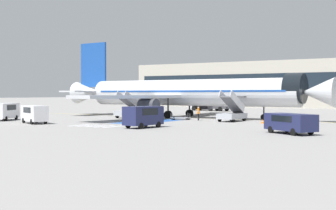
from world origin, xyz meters
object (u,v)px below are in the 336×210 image
object	(u,v)px
service_van_2	(143,115)
ground_crew_0	(142,111)
service_van_1	(34,113)
traffic_cone_1	(272,120)
ground_crew_1	(161,112)
baggage_cart	(180,118)
fuel_tanker	(211,102)
terminal_building	(321,84)
service_van_0	(290,122)
boarding_stairs_aft	(130,111)
airliner	(184,92)
boarding_stairs_forward	(232,114)
ground_crew_2	(198,112)
traffic_cone_0	(143,119)
service_van_3	(5,110)
traffic_cone_2	(262,121)

from	to	relation	value
service_van_2	ground_crew_0	distance (m)	16.82
service_van_1	traffic_cone_1	size ratio (longest dim) A/B	10.37
ground_crew_0	ground_crew_1	bearing A→B (deg)	-177.18
service_van_2	baggage_cart	bearing A→B (deg)	-66.01
service_van_2	traffic_cone_1	distance (m)	18.72
fuel_tanker	service_van_1	world-z (taller)	fuel_tanker
ground_crew_0	terminal_building	distance (m)	67.52
fuel_tanker	service_van_1	distance (m)	48.61
service_van_0	fuel_tanker	bearing A→B (deg)	-113.28
fuel_tanker	traffic_cone_1	world-z (taller)	fuel_tanker
service_van_1	ground_crew_1	xyz separation A→B (m)	(7.01, 17.77, -0.33)
baggage_cart	traffic_cone_1	distance (m)	12.62
boarding_stairs_aft	service_van_2	bearing A→B (deg)	-48.08
fuel_tanker	ground_crew_1	distance (m)	31.59
airliner	baggage_cart	size ratio (longest dim) A/B	14.85
boarding_stairs_forward	terminal_building	xyz separation A→B (m)	(-3.38, 65.06, 5.03)
ground_crew_1	boarding_stairs_aft	bearing A→B (deg)	-124.87
boarding_stairs_aft	ground_crew_1	distance (m)	5.19
fuel_tanker	ground_crew_2	size ratio (longest dim) A/B	5.30
service_van_1	terminal_building	distance (m)	82.91
ground_crew_2	traffic_cone_0	size ratio (longest dim) A/B	3.51
service_van_0	terminal_building	bearing A→B (deg)	-135.17
service_van_2	boarding_stairs_aft	bearing A→B (deg)	-41.88
fuel_tanker	service_van_3	distance (m)	46.72
fuel_tanker	traffic_cone_2	xyz separation A→B (m)	(23.26, -34.38, -1.62)
traffic_cone_0	traffic_cone_2	distance (m)	15.60
baggage_cart	ground_crew_0	size ratio (longest dim) A/B	1.59
ground_crew_2	service_van_3	bearing A→B (deg)	107.73
traffic_cone_2	service_van_0	bearing A→B (deg)	-61.21
boarding_stairs_forward	traffic_cone_2	bearing A→B (deg)	-20.69
airliner	service_van_0	world-z (taller)	airliner
fuel_tanker	service_van_2	size ratio (longest dim) A/B	2.12
service_van_2	baggage_cart	world-z (taller)	service_van_2
service_van_0	service_van_1	distance (m)	30.61
boarding_stairs_forward	service_van_3	xyz separation A→B (m)	(-27.18, -13.57, 0.36)
ground_crew_1	service_van_2	bearing A→B (deg)	-17.27
boarding_stairs_forward	fuel_tanker	size ratio (longest dim) A/B	0.54
airliner	ground_crew_1	bearing A→B (deg)	-26.26
boarding_stairs_aft	traffic_cone_2	xyz separation A→B (m)	(21.61, -2.80, -0.75)
ground_crew_1	traffic_cone_1	bearing A→B (deg)	46.15
service_van_1	ground_crew_0	bearing A→B (deg)	3.65
traffic_cone_0	terminal_building	xyz separation A→B (m)	(7.14, 70.09, 5.77)
traffic_cone_1	service_van_2	bearing A→B (deg)	-116.47
boarding_stairs_aft	baggage_cart	world-z (taller)	boarding_stairs_aft
boarding_stairs_forward	service_van_1	bearing A→B (deg)	-136.40
fuel_tanker	service_van_1	size ratio (longest dim) A/B	1.87
baggage_cart	traffic_cone_0	distance (m)	5.80
ground_crew_2	traffic_cone_2	xyz separation A→B (m)	(9.52, -1.67, -0.83)
service_van_0	traffic_cone_1	world-z (taller)	service_van_0
boarding_stairs_aft	terminal_building	xyz separation A→B (m)	(13.44, 64.32, 5.04)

